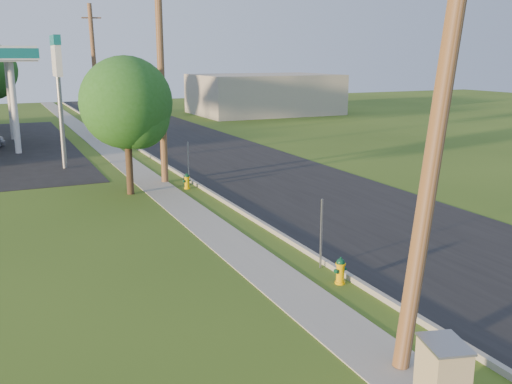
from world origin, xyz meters
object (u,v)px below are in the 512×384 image
Objects in this scene: utility_pole_far at (95,70)px; hydrant_far at (124,139)px; hydrant_near at (340,271)px; utility_cabinet at (442,383)px; hydrant_mid at (187,181)px; tree_verge at (129,106)px; utility_pole_mid at (161,76)px; utility_pole_near at (439,115)px; price_pylon at (57,64)px.

utility_pole_far reaches higher than hydrant_far.
hydrant_near is 5.89m from utility_cabinet.
hydrant_near is 12.22m from hydrant_mid.
tree_verge reaches higher than hydrant_near.
utility_pole_mid is 2.89m from tree_verge.
utility_pole_far reaches higher than tree_verge.
hydrant_mid is (0.51, -19.80, -4.45)m from utility_pole_far.
utility_pole_near is 16.35m from tree_verge.
tree_verge is at bearing -100.62° from hydrant_far.
tree_verge is at bearing -95.57° from utility_pole_far.
utility_pole_near is at bearing -91.33° from hydrant_far.
tree_verge is 7.18× the size of hydrant_far.
hydrant_near reaches higher than hydrant_mid.
utility_pole_far is 6.66× the size of utility_cabinet.
utility_cabinet is at bearing -87.09° from tree_verge.
hydrant_mid is (0.51, -1.80, -4.60)m from utility_pole_mid.
hydrant_far is at bearing 79.38° from tree_verge.
utility_pole_near is 16.81m from hydrant_mid.
hydrant_mid is (0.51, 16.20, -4.45)m from utility_pole_near.
hydrant_far is 0.57× the size of utility_cabinet.
hydrant_mid is 17.90m from utility_cabinet.
price_pylon is 1.17× the size of tree_verge.
utility_pole_far reaches higher than utility_cabinet.
utility_pole_mid is 1.03× the size of utility_pole_far.
utility_pole_far is 7.28m from hydrant_far.
hydrant_mid is at bearing -88.53° from utility_pole_far.
hydrant_mid is 0.88× the size of hydrant_far.
price_pylon is 20.68m from hydrant_near.
utility_pole_near is at bearing 57.80° from utility_cabinet.
utility_pole_far is 19.92m from tree_verge.
price_pylon is 9.92m from hydrant_mid.
utility_pole_mid is at bearing 90.00° from utility_pole_near.
hydrant_far is at bearing 89.20° from hydrant_mid.
utility_pole_near is 36.00m from utility_pole_far.
utility_pole_near is 18.00m from utility_pole_mid.
tree_verge reaches higher than hydrant_far.
price_pylon reaches higher than hydrant_near.
utility_pole_mid reaches higher than hydrant_mid.
utility_pole_mid reaches higher than utility_pole_far.
utility_pole_mid is at bearing 105.76° from hydrant_mid.
utility_pole_mid reaches higher than utility_pole_near.
hydrant_near is at bearing 72.75° from utility_cabinet.
hydrant_mid is at bearing -90.80° from hydrant_far.
utility_pole_far reaches higher than price_pylon.
utility_cabinet is at bearing -93.10° from hydrant_far.
tree_verge is at bearing 96.79° from utility_pole_near.
hydrant_far is at bearing 88.67° from utility_pole_near.
hydrant_far is at bearing 55.68° from price_pylon.
utility_cabinet is (2.88, -25.12, -4.72)m from price_pylon.
price_pylon is at bearing 96.53° from utility_cabinet.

